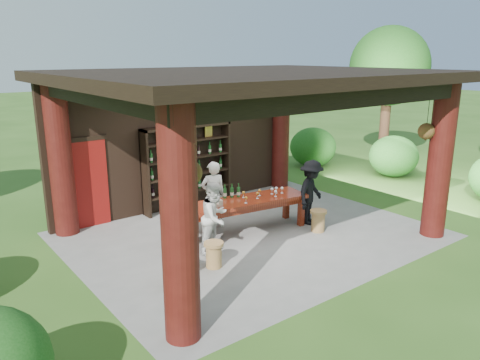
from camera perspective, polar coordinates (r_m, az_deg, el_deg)
ground at (r=10.30m, az=1.36°, el=-6.65°), size 90.00×90.00×0.00m
pavilion at (r=10.04m, az=-0.16°, el=5.43°), size 7.50×6.00×3.60m
wine_shelf at (r=11.86m, az=-6.38°, el=1.60°), size 2.41×0.37×2.13m
tasting_table at (r=10.19m, az=0.08°, el=-3.12°), size 3.17×1.21×0.75m
stool_near_left at (r=8.73m, az=-3.21°, el=-9.00°), size 0.37×0.37×0.49m
stool_near_right at (r=10.54m, az=9.51°, el=-4.85°), size 0.37×0.37×0.49m
stool_far_left at (r=8.24m, az=-7.95°, el=-10.46°), size 0.41×0.41×0.54m
host at (r=10.50m, az=-3.31°, el=-1.82°), size 0.64×0.52×1.53m
guest_woman at (r=9.20m, az=-3.06°, el=-4.59°), size 0.86×0.77×1.44m
guest_man at (r=10.84m, az=8.66°, el=-1.49°), size 1.11×0.87×1.50m
table_bottles at (r=10.31m, az=-1.01°, el=-1.30°), size 0.37×0.20×0.31m
table_glasses at (r=10.42m, az=2.98°, el=-1.61°), size 1.17×0.44×0.15m
napkin_basket at (r=9.73m, az=-3.00°, el=-2.86°), size 0.28×0.21×0.14m
shrubs at (r=11.24m, az=6.50°, el=-1.81°), size 14.46×7.76×1.36m
trees at (r=13.38m, az=7.08°, el=13.08°), size 20.93×10.26×4.80m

